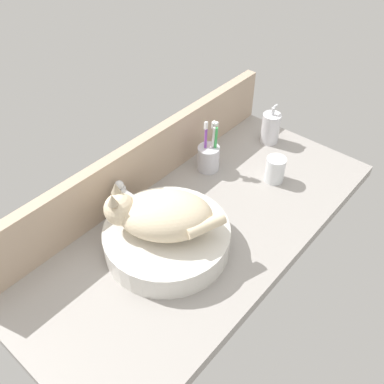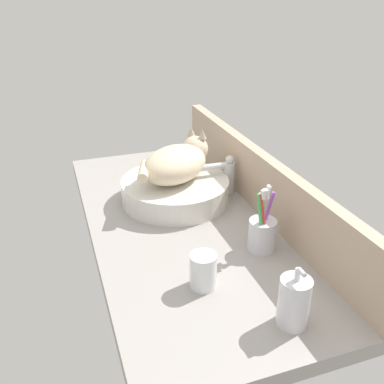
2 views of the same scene
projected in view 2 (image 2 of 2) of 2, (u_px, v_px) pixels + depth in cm
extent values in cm
cube|color=#9E9993|center=(182.00, 226.00, 130.62)|extent=(119.36, 54.69, 4.00)
cube|color=tan|center=(260.00, 181.00, 133.10)|extent=(119.36, 3.60, 18.48)
cylinder|color=silver|center=(175.00, 190.00, 139.89)|extent=(35.06, 35.06, 7.38)
ellipsoid|color=beige|center=(175.00, 164.00, 135.81)|extent=(28.71, 30.18, 11.00)
sphere|color=beige|center=(195.00, 149.00, 144.03)|extent=(8.80, 8.80, 8.80)
cone|color=tan|center=(191.00, 132.00, 143.47)|extent=(2.80, 2.80, 3.20)
cone|color=tan|center=(202.00, 134.00, 141.29)|extent=(2.80, 2.80, 3.20)
cylinder|color=beige|center=(144.00, 171.00, 129.54)|extent=(11.45, 6.46, 3.20)
cylinder|color=silver|center=(229.00, 178.00, 144.14)|extent=(3.60, 3.60, 11.00)
cylinder|color=silver|center=(215.00, 166.00, 140.63)|extent=(2.48, 10.06, 2.20)
sphere|color=silver|center=(230.00, 160.00, 141.17)|extent=(2.80, 2.80, 2.80)
cylinder|color=silver|center=(294.00, 302.00, 88.19)|extent=(6.67, 6.67, 11.35)
cylinder|color=silver|center=(298.00, 274.00, 85.05)|extent=(1.20, 1.20, 2.80)
cylinder|color=silver|center=(302.00, 272.00, 83.41)|extent=(2.20, 1.00, 1.00)
cylinder|color=silver|center=(262.00, 235.00, 113.92)|extent=(7.44, 7.44, 8.78)
cylinder|color=purple|center=(265.00, 219.00, 112.72)|extent=(3.74, 2.70, 16.91)
cube|color=white|center=(268.00, 190.00, 108.95)|extent=(1.60, 1.05, 2.64)
cylinder|color=green|center=(261.00, 224.00, 110.16)|extent=(2.49, 2.55, 17.02)
cube|color=white|center=(263.00, 195.00, 106.39)|extent=(1.43, 1.03, 2.57)
cylinder|color=#D13838|center=(264.00, 223.00, 110.55)|extent=(1.88, 4.01, 16.90)
cube|color=white|center=(267.00, 194.00, 106.79)|extent=(1.34, 1.23, 2.57)
cylinder|color=white|center=(263.00, 223.00, 110.79)|extent=(2.25, 2.99, 17.00)
cube|color=white|center=(265.00, 194.00, 107.03)|extent=(1.39, 1.09, 2.57)
cylinder|color=white|center=(203.00, 271.00, 99.83)|extent=(6.43, 6.43, 8.76)
cylinder|color=silver|center=(203.00, 277.00, 100.60)|extent=(5.66, 5.66, 5.29)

